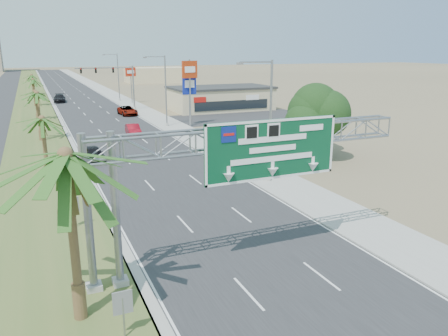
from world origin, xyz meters
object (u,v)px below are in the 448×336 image
object	(u,v)px
car_left_lane	(94,154)
pole_sign_red_far	(131,74)
palm_near	(65,156)
pole_sign_red_near	(190,74)
signal_mast	(122,84)
store_building	(221,99)
car_mid_lane	(133,130)
pole_sign_blue	(189,86)
car_right_lane	(128,111)
car_far	(60,98)
sign_gantry	(240,149)

from	to	relation	value
car_left_lane	pole_sign_red_far	world-z (taller)	pole_sign_red_far
palm_near	pole_sign_red_near	xyz separation A→B (m)	(19.98, 42.98, 0.57)
signal_mast	store_building	distance (m)	18.08
palm_near	car_mid_lane	bearing A→B (deg)	74.67
car_left_lane	pole_sign_red_near	distance (m)	23.32
pole_sign_red_near	pole_sign_blue	distance (m)	1.86
car_mid_lane	car_right_lane	size ratio (longest dim) A/B	0.82
pole_sign_red_far	car_mid_lane	bearing A→B (deg)	-101.96
pole_sign_red_near	pole_sign_red_far	bearing A→B (deg)	93.24
palm_near	pole_sign_blue	bearing A→B (deg)	65.25
car_mid_lane	car_far	distance (m)	43.99
sign_gantry	car_mid_lane	xyz separation A→B (m)	(2.56, 37.09, -5.32)
signal_mast	car_far	xyz separation A→B (m)	(-9.85, 18.60, -4.03)
signal_mast	car_mid_lane	xyz separation A→B (m)	(-3.67, -24.95, -4.12)
car_right_lane	pole_sign_red_near	bearing A→B (deg)	-70.60
store_building	pole_sign_red_near	xyz separation A→B (m)	(-11.22, -15.02, 5.50)
pole_sign_blue	pole_sign_red_near	bearing A→B (deg)	-99.10
signal_mast	sign_gantry	bearing A→B (deg)	-95.74
car_far	car_mid_lane	bearing A→B (deg)	-76.94
car_right_lane	sign_gantry	bearing A→B (deg)	-99.00
palm_near	store_building	distance (m)	66.04
signal_mast	car_far	bearing A→B (deg)	117.89
signal_mast	pole_sign_blue	distance (m)	21.23
sign_gantry	palm_near	distance (m)	8.41
car_mid_lane	signal_mast	bearing A→B (deg)	84.97
car_right_lane	pole_sign_red_far	world-z (taller)	pole_sign_red_far
pole_sign_red_near	pole_sign_red_far	xyz separation A→B (m)	(-1.78, 31.45, -1.60)
signal_mast	car_far	world-z (taller)	signal_mast
signal_mast	car_right_lane	size ratio (longest dim) A/B	1.89
palm_near	pole_sign_blue	world-z (taller)	palm_near
car_far	pole_sign_red_near	distance (m)	43.03
car_left_lane	pole_sign_blue	distance (m)	23.32
car_right_lane	pole_sign_red_far	bearing A→B (deg)	72.13
car_left_lane	car_mid_lane	xyz separation A→B (m)	(6.54, 11.79, -0.00)
store_building	car_mid_lane	world-z (taller)	store_building
signal_mast	car_mid_lane	bearing A→B (deg)	-98.37
pole_sign_red_near	pole_sign_red_far	world-z (taller)	pole_sign_red_near
pole_sign_blue	car_far	bearing A→B (deg)	111.71
car_mid_lane	pole_sign_blue	size ratio (longest dim) A/B	0.57
car_mid_lane	palm_near	bearing A→B (deg)	-101.99
car_far	pole_sign_red_near	bearing A→B (deg)	-63.69
sign_gantry	car_right_lane	world-z (taller)	sign_gantry
sign_gantry	signal_mast	size ratio (longest dim) A/B	1.63
sign_gantry	signal_mast	distance (m)	62.37
car_left_lane	pole_sign_red_far	distance (m)	49.50
car_mid_lane	car_far	bearing A→B (deg)	101.42
car_left_lane	pole_sign_blue	bearing A→B (deg)	40.29
palm_near	car_right_lane	xyz separation A→B (m)	(13.83, 57.76, -6.18)
sign_gantry	pole_sign_red_near	distance (m)	42.75
sign_gantry	store_building	size ratio (longest dim) A/B	0.93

